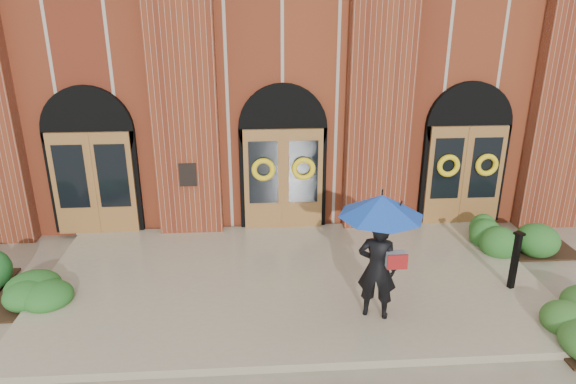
{
  "coord_description": "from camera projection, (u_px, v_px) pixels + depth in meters",
  "views": [
    {
      "loc": [
        -0.69,
        -9.01,
        5.46
      ],
      "look_at": [
        -0.0,
        1.0,
        1.71
      ],
      "focal_mm": 32.0,
      "sensor_mm": 36.0,
      "label": 1
    }
  ],
  "objects": [
    {
      "name": "ground",
      "position": [
        292.0,
        288.0,
        10.38
      ],
      "size": [
        90.0,
        90.0,
        0.0
      ],
      "primitive_type": "plane",
      "color": "gray",
      "rests_on": "ground"
    },
    {
      "name": "metal_post",
      "position": [
        515.0,
        259.0,
        9.91
      ],
      "size": [
        0.21,
        0.21,
        1.19
      ],
      "rotation": [
        0.0,
        0.0,
        0.38
      ],
      "color": "black",
      "rests_on": "landing"
    },
    {
      "name": "hedge_front_left",
      "position": [
        27.0,
        292.0,
        9.8
      ],
      "size": [
        1.34,
        1.15,
        0.48
      ],
      "primitive_type": "ellipsoid",
      "color": "#21551D",
      "rests_on": "ground"
    },
    {
      "name": "man_with_umbrella",
      "position": [
        380.0,
        233.0,
        8.69
      ],
      "size": [
        1.86,
        1.86,
        2.31
      ],
      "rotation": [
        0.0,
        0.0,
        2.79
      ],
      "color": "black",
      "rests_on": "landing"
    },
    {
      "name": "church_building",
      "position": [
        272.0,
        62.0,
        17.36
      ],
      "size": [
        16.2,
        12.53,
        7.0
      ],
      "color": "maroon",
      "rests_on": "ground"
    },
    {
      "name": "hedge_wall_right",
      "position": [
        511.0,
        236.0,
        11.88
      ],
      "size": [
        2.71,
        1.08,
        0.69
      ],
      "primitive_type": "ellipsoid",
      "color": "#24551E",
      "rests_on": "ground"
    },
    {
      "name": "landing",
      "position": [
        291.0,
        281.0,
        10.49
      ],
      "size": [
        10.0,
        5.3,
        0.15
      ],
      "primitive_type": "cube",
      "color": "gray",
      "rests_on": "ground"
    }
  ]
}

